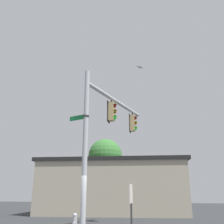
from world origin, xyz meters
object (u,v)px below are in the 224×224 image
at_px(traffic_light_nearest_pole, 112,112).
at_px(bird_flying, 140,67).
at_px(historical_marker, 131,202).
at_px(traffic_light_mid_inner, 133,123).
at_px(street_name_sign, 82,117).
at_px(fire_hydrant, 75,222).

relative_size(traffic_light_nearest_pole, bird_flying, 3.26).
bearing_deg(historical_marker, traffic_light_mid_inner, -173.12).
xyz_separation_m(traffic_light_mid_inner, bird_flying, (0.54, 0.65, 3.75)).
height_order(traffic_light_mid_inner, historical_marker, traffic_light_mid_inner).
height_order(bird_flying, historical_marker, bird_flying).
relative_size(traffic_light_mid_inner, street_name_sign, 1.23).
bearing_deg(fire_hydrant, bird_flying, 129.21).
relative_size(traffic_light_nearest_pole, historical_marker, 0.62).
bearing_deg(bird_flying, traffic_light_mid_inner, -129.65).
relative_size(fire_hydrant, historical_marker, 0.39).
relative_size(bird_flying, historical_marker, 0.19).
bearing_deg(fire_hydrant, traffic_light_mid_inner, 140.95).
bearing_deg(traffic_light_mid_inner, fire_hydrant, -39.05).
distance_m(traffic_light_nearest_pole, bird_flying, 4.57).
relative_size(street_name_sign, fire_hydrant, 1.29).
bearing_deg(historical_marker, fire_hydrant, -120.19).
relative_size(traffic_light_mid_inner, fire_hydrant, 1.59).
distance_m(bird_flying, fire_hydrant, 10.34).
height_order(traffic_light_nearest_pole, traffic_light_mid_inner, same).
height_order(traffic_light_nearest_pole, fire_hydrant, traffic_light_nearest_pole).
xyz_separation_m(traffic_light_nearest_pole, fire_hydrant, (0.42, -1.79, -5.73)).
relative_size(bird_flying, fire_hydrant, 0.49).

